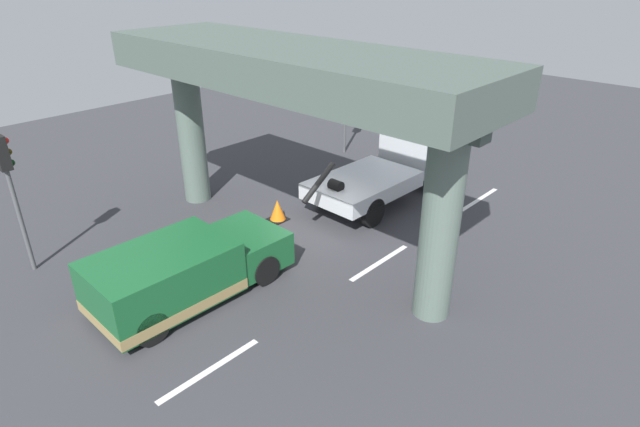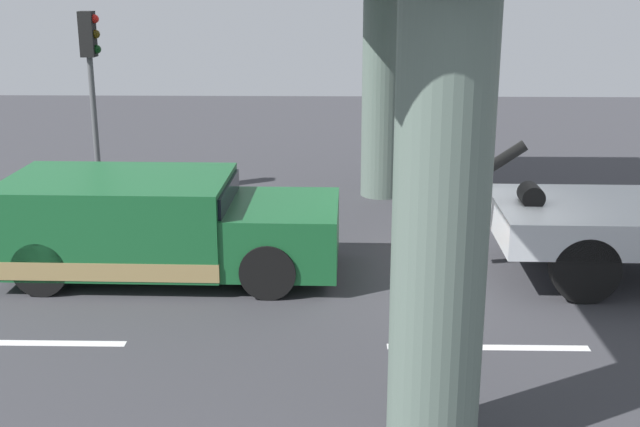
% 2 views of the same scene
% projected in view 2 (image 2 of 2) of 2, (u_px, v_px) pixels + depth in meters
% --- Properties ---
extents(ground_plane, '(60.00, 40.00, 0.10)m').
position_uv_depth(ground_plane, '(459.00, 278.00, 12.98)').
color(ground_plane, '#38383D').
extents(lane_stripe_west, '(2.60, 0.16, 0.01)m').
position_uv_depth(lane_stripe_west, '(27.00, 343.00, 10.57)').
color(lane_stripe_west, silver).
rests_on(lane_stripe_west, ground).
extents(lane_stripe_mid, '(2.60, 0.16, 0.01)m').
position_uv_depth(lane_stripe_mid, '(488.00, 347.00, 10.44)').
color(lane_stripe_mid, silver).
rests_on(lane_stripe_mid, ground).
extents(towed_van_green, '(5.23, 2.28, 1.58)m').
position_uv_depth(towed_van_green, '(157.00, 227.00, 12.85)').
color(towed_van_green, '#195B2D').
rests_on(towed_van_green, ground).
extents(traffic_light_near, '(0.39, 0.32, 3.92)m').
position_uv_depth(traffic_light_near, '(91.00, 64.00, 16.47)').
color(traffic_light_near, '#515456').
rests_on(traffic_light_near, ground).
extents(traffic_cone_orange, '(0.61, 0.61, 0.72)m').
position_uv_depth(traffic_cone_orange, '(438.00, 226.00, 14.37)').
color(traffic_cone_orange, orange).
rests_on(traffic_cone_orange, ground).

